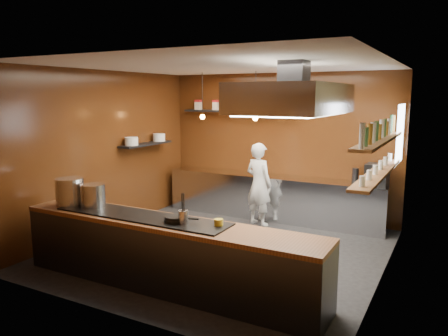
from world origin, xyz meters
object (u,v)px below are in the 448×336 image
Objects in this scene: stockpot_small at (93,195)px; chef at (259,184)px; espresso_machine at (377,174)px; extractor_hood at (293,98)px; stockpot_large at (70,191)px.

stockpot_small is 3.41m from chef.
espresso_machine reaches higher than stockpot_small.
extractor_hood is 1.22× the size of chef.
stockpot_small is 0.90× the size of espresso_machine.
extractor_hood is 2.96m from chef.
espresso_machine is (3.35, 3.78, -0.01)m from stockpot_small.
espresso_machine is 0.24× the size of chef.
extractor_hood is 3.52m from stockpot_large.
extractor_hood is at bearing 23.83° from stockpot_small.
stockpot_large is at bearing -169.50° from stockpot_small.
stockpot_small is at bearing 85.53° from chef.
stockpot_large is 1.16× the size of stockpot_small.
chef is (1.24, 3.17, -0.29)m from stockpot_small.
chef is (-2.11, -0.61, -0.28)m from espresso_machine.
stockpot_large is at bearing -131.29° from espresso_machine.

